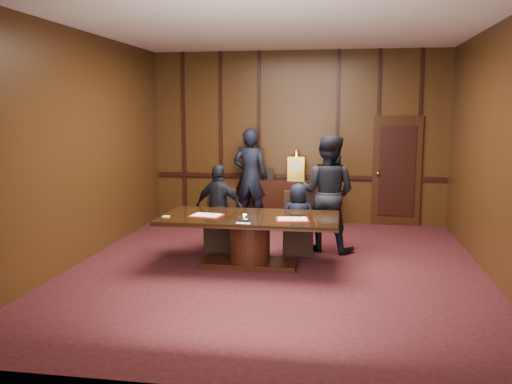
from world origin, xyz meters
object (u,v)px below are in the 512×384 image
Objects in this scene: signatory_left at (219,208)px; signatory_right at (298,219)px; conference_table at (250,232)px; witness_left at (250,177)px; witness_right at (328,193)px; sideboard at (296,200)px.

signatory_right is at bearing -169.29° from signatory_left.
signatory_left is (-0.65, 0.80, 0.21)m from conference_table.
witness_left reaches higher than witness_right.
witness_right is (1.76, 0.31, 0.25)m from signatory_left.
signatory_right is (0.24, -2.35, 0.09)m from sideboard.
signatory_right reaches higher than conference_table.
conference_table is (-0.41, -3.15, 0.02)m from sideboard.
signatory_right is 0.67m from witness_right.
witness_right is (0.46, 0.31, 0.38)m from signatory_right.
witness_right is at bearing -71.04° from sideboard.
witness_right is (1.11, 1.11, 0.45)m from conference_table.
signatory_left is 1.24× the size of signatory_right.
conference_table is at bearing 62.88° from witness_right.
conference_table is at bearing 139.81° from signatory_left.
conference_table is 1.83× the size of signatory_left.
witness_left is (0.14, 2.19, 0.26)m from signatory_left.
witness_left reaches higher than signatory_right.
witness_right reaches higher than sideboard.
witness_right is at bearing 44.99° from conference_table.
signatory_right is 0.59× the size of witness_left.
conference_table is 1.34× the size of witness_left.
conference_table is 1.36× the size of witness_right.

